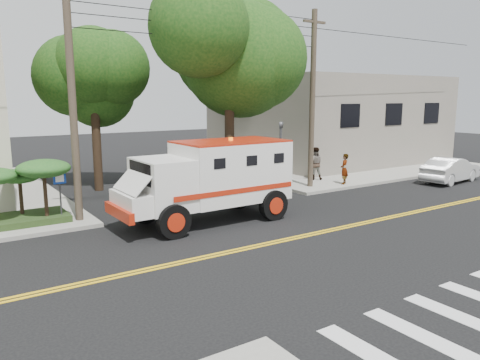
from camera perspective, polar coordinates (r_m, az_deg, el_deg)
ground at (r=16.20m, az=6.72°, el=-7.03°), size 100.00×100.00×0.00m
sidewalk_ne at (r=34.87m, az=9.24°, el=2.26°), size 17.00×17.00×0.15m
building_right at (r=35.99m, az=10.60°, el=7.38°), size 14.00×12.00×6.00m
utility_pole_left at (r=18.30m, az=-19.74°, el=8.73°), size 0.28×0.28×9.00m
utility_pole_right at (r=24.31m, az=8.81°, el=9.39°), size 0.28×0.28×9.00m
tree_main at (r=21.75m, az=0.11°, el=16.56°), size 6.08×5.70×9.85m
tree_left at (r=24.68m, az=-16.60°, el=11.96°), size 4.48×4.20×7.70m
tree_right at (r=33.43m, az=0.82°, el=12.40°), size 4.80×4.50×8.20m
traffic_signal at (r=22.37m, az=4.95°, el=3.58°), size 0.15×0.18×3.60m
accessibility_sign at (r=18.64m, az=-21.08°, el=-1.05°), size 0.45×0.10×2.02m
palm_planter at (r=18.81m, az=-25.11°, el=-0.37°), size 3.52×2.63×2.36m
armored_truck at (r=17.89m, az=-3.47°, el=0.44°), size 6.83×2.85×3.09m
parked_sedan at (r=28.86m, az=24.27°, el=1.14°), size 4.42×1.96×1.41m
pedestrian_a at (r=25.54m, az=12.60°, el=1.32°), size 0.71×0.66×1.63m
pedestrian_b at (r=26.64m, az=9.13°, el=2.01°), size 1.12×1.09×1.82m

